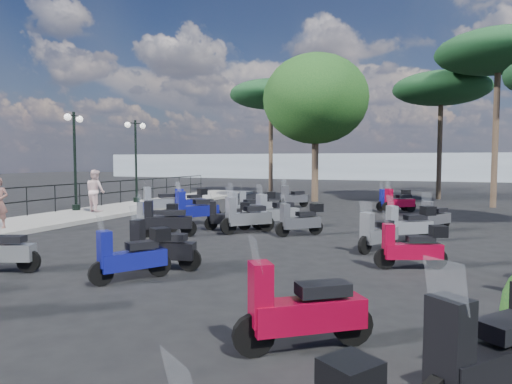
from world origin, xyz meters
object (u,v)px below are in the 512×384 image
(scooter_20, at_px, (412,247))
(scooter_23, at_px, (398,202))
(scooter_19, at_px, (301,311))
(pine_1, at_px, (498,52))
(scooter_29, at_px, (394,201))
(scooter_8, at_px, (166,221))
(scooter_11, at_px, (256,204))
(pedestrian_far, at_px, (95,191))
(lamp_post_2, at_px, (136,156))
(pine_2, at_px, (271,95))
(scooter_27, at_px, (378,234))
(scooter_21, at_px, (300,220))
(scooter_30, at_px, (276,213))
(scooter_4, at_px, (191,201))
(scooter_9, at_px, (246,217))
(scooter_3, at_px, (156,218))
(pine_0, at_px, (441,89))
(scooter_25, at_px, (494,355))
(broadleaf_tree, at_px, (316,99))
(scooter_17, at_px, (293,198))
(scooter_5, at_px, (160,202))
(scooter_14, at_px, (132,256))
(scooter_15, at_px, (228,216))
(scooter_16, at_px, (246,209))
(scooter_10, at_px, (195,210))
(lamp_post_1, at_px, (75,154))
(scooter_13, at_px, (160,248))
(scooter_28, at_px, (435,218))
(scooter_22, at_px, (409,224))

(scooter_20, relative_size, scooter_23, 1.07)
(scooter_19, distance_m, pine_1, 20.63)
(scooter_23, relative_size, scooter_29, 0.95)
(scooter_8, height_order, scooter_11, scooter_8)
(pedestrian_far, bearing_deg, lamp_post_2, -55.88)
(pine_1, bearing_deg, pedestrian_far, -148.64)
(pine_2, bearing_deg, scooter_27, -62.87)
(lamp_post_2, xyz_separation_m, pedestrian_far, (1.04, -4.15, -1.46))
(scooter_21, bearing_deg, scooter_30, 0.93)
(scooter_4, distance_m, scooter_9, 5.75)
(scooter_21, bearing_deg, pine_2, -22.16)
(scooter_3, xyz_separation_m, pine_0, (8.27, 16.21, 5.81))
(scooter_19, relative_size, pine_2, 0.19)
(scooter_25, xyz_separation_m, broadleaf_tree, (-6.54, 19.80, 4.94))
(scooter_19, bearing_deg, scooter_17, -19.38)
(pedestrian_far, distance_m, scooter_19, 14.94)
(scooter_5, relative_size, scooter_21, 1.17)
(scooter_14, xyz_separation_m, scooter_15, (-0.92, 6.21, -0.02))
(scooter_23, bearing_deg, scooter_15, 106.60)
(scooter_8, xyz_separation_m, scooter_25, (7.74, -6.93, 0.08))
(pine_0, bearing_deg, scooter_16, -115.69)
(scooter_5, height_order, pine_0, pine_0)
(scooter_11, relative_size, scooter_23, 1.09)
(scooter_10, bearing_deg, scooter_27, -162.57)
(scooter_9, relative_size, pine_1, 0.17)
(lamp_post_1, height_order, scooter_10, lamp_post_1)
(scooter_14, bearing_deg, scooter_10, -37.61)
(scooter_19, bearing_deg, scooter_13, 17.11)
(scooter_8, bearing_deg, scooter_11, -34.52)
(pine_0, bearing_deg, scooter_8, -113.85)
(scooter_27, distance_m, scooter_29, 9.36)
(scooter_20, relative_size, scooter_28, 1.03)
(scooter_19, bearing_deg, pedestrian_far, 13.03)
(scooter_23, distance_m, broadleaf_tree, 7.91)
(pine_2, bearing_deg, scooter_15, -75.21)
(pedestrian_far, bearing_deg, lamp_post_1, 12.56)
(scooter_23, bearing_deg, broadleaf_tree, 9.56)
(scooter_23, relative_size, scooter_25, 0.89)
(scooter_13, bearing_deg, scooter_16, -4.12)
(scooter_10, bearing_deg, scooter_5, 2.43)
(scooter_11, bearing_deg, scooter_30, -178.09)
(scooter_19, bearing_deg, scooter_21, -20.47)
(scooter_10, bearing_deg, pine_1, -96.41)
(scooter_20, xyz_separation_m, pine_0, (0.64, 18.42, 5.81))
(scooter_15, relative_size, scooter_21, 1.15)
(scooter_13, height_order, scooter_22, scooter_13)
(scooter_3, bearing_deg, scooter_4, 3.37)
(scooter_4, height_order, broadleaf_tree, broadleaf_tree)
(scooter_16, distance_m, scooter_28, 6.25)
(lamp_post_2, distance_m, pine_2, 11.41)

